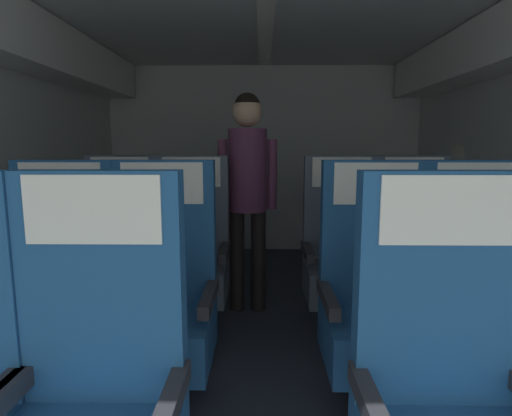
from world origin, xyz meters
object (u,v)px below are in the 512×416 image
(seat_b_right_aisle, at_px, (478,305))
(seat_c_right_aisle, at_px, (414,257))
(seat_c_right_window, at_px, (341,258))
(seat_c_left_window, at_px, (120,256))
(flight_attendant, at_px, (247,179))
(seat_a_left_aisle, at_px, (92,412))
(seat_c_left_aisle, at_px, (191,257))
(seat_a_right_window, at_px, (449,415))
(seat_b_left_aisle, at_px, (162,303))
(seat_b_right_window, at_px, (375,305))
(seat_b_left_window, at_px, (60,304))

(seat_b_right_aisle, xyz_separation_m, seat_c_right_aisle, (-0.00, 0.84, 0.00))
(seat_c_right_aisle, bearing_deg, seat_c_right_window, -178.02)
(seat_c_left_window, bearing_deg, flight_attendant, 18.15)
(seat_a_left_aisle, distance_m, flight_attendant, 2.05)
(seat_c_left_window, relative_size, seat_c_left_aisle, 1.00)
(seat_a_right_window, distance_m, seat_c_right_aisle, 1.74)
(seat_a_left_aisle, xyz_separation_m, seat_b_left_aisle, (0.00, 0.82, 0.00))
(seat_b_left_aisle, xyz_separation_m, seat_c_right_aisle, (1.51, 0.85, 0.00))
(seat_c_left_window, bearing_deg, seat_b_right_window, -29.50)
(seat_b_left_window, bearing_deg, seat_c_left_aisle, 59.75)
(seat_b_left_window, bearing_deg, seat_a_left_aisle, -59.23)
(seat_a_left_aisle, xyz_separation_m, seat_a_right_window, (1.01, 0.00, 0.00))
(seat_a_right_window, xyz_separation_m, seat_c_right_window, (0.01, 1.65, 0.00))
(seat_c_left_aisle, xyz_separation_m, seat_c_right_window, (1.02, -0.00, 0.00))
(seat_b_right_window, bearing_deg, seat_b_left_aisle, 179.68)
(seat_b_right_window, bearing_deg, seat_b_right_aisle, 1.39)
(seat_b_left_aisle, distance_m, seat_c_right_aisle, 1.73)
(seat_a_left_aisle, relative_size, seat_c_right_window, 1.00)
(seat_b_left_window, distance_m, seat_c_right_window, 1.72)
(seat_a_right_window, relative_size, seat_c_right_aisle, 1.00)
(seat_b_left_aisle, xyz_separation_m, seat_c_right_window, (1.02, 0.83, 0.00))
(seat_b_right_aisle, xyz_separation_m, seat_c_left_window, (-2.00, 0.84, 0.00))
(seat_a_left_aisle, distance_m, seat_c_right_window, 1.94)
(seat_c_right_aisle, xyz_separation_m, flight_attendant, (-1.13, 0.28, 0.50))
(seat_b_left_window, relative_size, seat_b_left_aisle, 1.00)
(seat_c_right_aisle, relative_size, seat_c_right_window, 1.00)
(seat_c_right_aisle, bearing_deg, seat_b_right_window, -119.76)
(seat_a_left_aisle, relative_size, seat_b_right_window, 1.00)
(seat_b_right_window, xyz_separation_m, flight_attendant, (-0.65, 1.14, 0.50))
(seat_b_right_window, xyz_separation_m, seat_c_right_aisle, (0.49, 0.85, 0.00))
(seat_c_right_aisle, relative_size, flight_attendant, 0.73)
(seat_a_right_window, distance_m, seat_c_left_window, 2.25)
(seat_a_right_window, distance_m, seat_b_left_aisle, 1.30)
(seat_c_right_aisle, bearing_deg, seat_b_left_window, -156.82)
(seat_a_left_aisle, bearing_deg, seat_b_right_window, 38.58)
(seat_b_right_aisle, relative_size, seat_c_right_aisle, 1.00)
(seat_b_left_aisle, distance_m, seat_c_right_window, 1.31)
(seat_a_left_aisle, distance_m, seat_b_left_window, 0.95)
(seat_b_left_aisle, height_order, seat_c_right_window, same)
(seat_b_right_aisle, distance_m, seat_b_right_window, 0.49)
(seat_a_left_aisle, bearing_deg, seat_c_right_window, 58.30)
(seat_a_left_aisle, bearing_deg, seat_b_right_aisle, 28.67)
(seat_b_right_window, height_order, seat_c_left_aisle, same)
(seat_b_right_window, height_order, flight_attendant, flight_attendant)
(seat_b_left_window, distance_m, seat_b_right_aisle, 2.00)
(seat_c_right_window, xyz_separation_m, flight_attendant, (-0.64, 0.30, 0.50))
(seat_a_left_aisle, relative_size, seat_a_right_window, 1.00)
(seat_b_right_window, distance_m, seat_c_right_window, 0.84)
(seat_b_left_aisle, height_order, seat_b_right_aisle, same)
(seat_b_right_aisle, bearing_deg, seat_c_right_window, 120.93)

